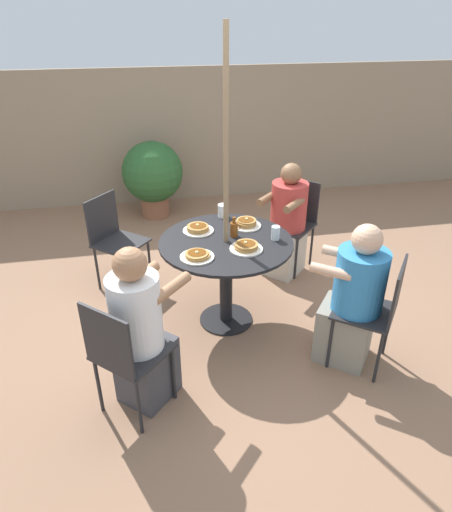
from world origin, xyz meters
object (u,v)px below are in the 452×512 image
object	(u,v)px
pancake_plate_b	(198,229)
coffee_cup	(223,211)
potted_shrub	(153,175)
patio_table	(226,258)
diner_west	(286,225)
drinking_glass_a	(276,233)
pancake_plate_c	(197,256)
diner_south	(353,302)
pancake_plate_a	(246,247)
syrup_bottle	(234,229)
patio_chair_north	(113,236)
diner_east	(141,334)
patio_chair_east	(123,352)
patio_chair_west	(294,218)
pancake_plate_d	(246,223)
patio_chair_south	(377,308)

from	to	relation	value
pancake_plate_b	coffee_cup	bearing A→B (deg)	44.35
potted_shrub	coffee_cup	bearing A→B (deg)	-74.40
patio_table	diner_west	size ratio (longest dim) A/B	0.95
patio_table	drinking_glass_a	distance (m)	0.44
diner_west	pancake_plate_c	distance (m)	1.39
diner_south	pancake_plate_a	distance (m)	0.87
pancake_plate_a	syrup_bottle	distance (m)	0.25
coffee_cup	potted_shrub	xyz separation A→B (m)	(-0.53, 1.89, -0.28)
patio_chair_north	diner_east	world-z (taller)	diner_east
patio_chair_east	coffee_cup	xyz separation A→B (m)	(0.87, 1.33, 0.30)
syrup_bottle	diner_east	bearing A→B (deg)	-133.30
patio_chair_east	diner_east	xyz separation A→B (m)	(0.11, 0.12, 0.03)
pancake_plate_a	potted_shrub	xyz separation A→B (m)	(-0.59, 2.52, -0.24)
diner_south	patio_chair_north	bearing A→B (deg)	88.68
patio_chair_east	pancake_plate_a	size ratio (longest dim) A/B	3.50
pancake_plate_c	pancake_plate_b	bearing A→B (deg)	81.40
diner_west	syrup_bottle	distance (m)	0.97
diner_south	syrup_bottle	world-z (taller)	diner_south
patio_chair_east	patio_chair_west	size ratio (longest dim) A/B	1.00
coffee_cup	pancake_plate_c	bearing A→B (deg)	-115.01
diner_east	syrup_bottle	distance (m)	1.16
patio_chair_north	pancake_plate_c	distance (m)	1.22
patio_chair_east	pancake_plate_b	world-z (taller)	patio_chair_east
drinking_glass_a	pancake_plate_a	bearing A→B (deg)	-154.82
patio_chair_east	potted_shrub	bearing A→B (deg)	126.81
pancake_plate_b	patio_chair_west	bearing A→B (deg)	30.62
diner_south	potted_shrub	size ratio (longest dim) A/B	1.19
diner_west	syrup_bottle	size ratio (longest dim) A/B	6.84
pancake_plate_d	syrup_bottle	world-z (taller)	syrup_bottle
pancake_plate_a	coffee_cup	xyz separation A→B (m)	(-0.06, 0.63, 0.03)
patio_chair_west	potted_shrub	distance (m)	2.01
patio_chair_south	potted_shrub	distance (m)	3.38
pancake_plate_c	diner_south	bearing A→B (deg)	-20.87
patio_chair_east	pancake_plate_a	bearing A→B (deg)	79.95
patio_chair_north	patio_chair_east	world-z (taller)	same
pancake_plate_a	syrup_bottle	xyz separation A→B (m)	(-0.04, 0.24, 0.04)
patio_table	pancake_plate_c	size ratio (longest dim) A/B	4.18
pancake_plate_a	patio_chair_east	bearing A→B (deg)	-142.95
diner_east	patio_chair_west	size ratio (longest dim) A/B	1.33
pancake_plate_c	patio_chair_south	bearing A→B (deg)	-23.05
pancake_plate_d	drinking_glass_a	world-z (taller)	drinking_glass_a
patio_chair_north	pancake_plate_b	xyz separation A→B (m)	(0.71, -0.56, 0.27)
patio_table	diner_south	distance (m)	1.03
pancake_plate_a	pancake_plate_d	xyz separation A→B (m)	(0.09, 0.40, 0.00)
drinking_glass_a	patio_table	bearing A→B (deg)	173.50
diner_west	pancake_plate_d	world-z (taller)	diner_west
patio_table	pancake_plate_a	bearing A→B (deg)	-53.79
diner_south	potted_shrub	distance (m)	3.24
diner_east	potted_shrub	xyz separation A→B (m)	(0.23, 3.10, -0.00)
pancake_plate_b	patio_table	bearing A→B (deg)	-48.02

